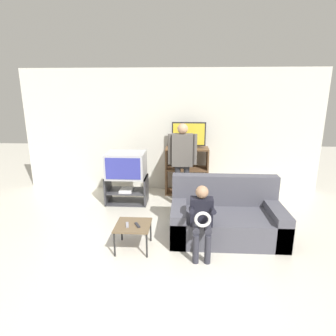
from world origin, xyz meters
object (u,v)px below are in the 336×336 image
(remote_control_white, at_px, (127,225))
(tv_stand, at_px, (127,190))
(media_shelf, at_px, (187,170))
(television_flat, at_px, (189,136))
(couch, at_px, (226,218))
(remote_control_black, at_px, (137,225))
(person_seated_child, at_px, (202,216))
(television_main, at_px, (126,165))
(person_standing_adult, at_px, (182,157))
(snack_table, at_px, (133,227))

(remote_control_white, bearing_deg, tv_stand, 89.02)
(tv_stand, relative_size, media_shelf, 0.80)
(tv_stand, height_order, television_flat, television_flat)
(media_shelf, height_order, couch, media_shelf)
(television_flat, xyz_separation_m, remote_control_black, (-0.70, -2.33, -0.88))
(tv_stand, xyz_separation_m, remote_control_white, (0.35, -1.71, 0.11))
(remote_control_black, bearing_deg, person_seated_child, -30.82)
(television_main, xyz_separation_m, couch, (1.74, -1.20, -0.50))
(television_flat, relative_size, person_standing_adult, 0.44)
(snack_table, relative_size, person_seated_child, 0.51)
(television_flat, bearing_deg, snack_table, -108.44)
(media_shelf, bearing_deg, person_seated_child, -85.54)
(person_standing_adult, bearing_deg, television_main, 176.34)
(snack_table, xyz_separation_m, couch, (1.32, 0.47, -0.04))
(snack_table, xyz_separation_m, person_standing_adult, (0.65, 1.60, 0.63))
(tv_stand, relative_size, couch, 0.49)
(media_shelf, xyz_separation_m, person_standing_adult, (-0.09, -0.70, 0.44))
(snack_table, height_order, person_standing_adult, person_standing_adult)
(remote_control_white, bearing_deg, person_seated_child, -15.04)
(tv_stand, bearing_deg, person_standing_adult, -4.13)
(television_main, distance_m, television_flat, 1.43)
(media_shelf, bearing_deg, snack_table, -107.77)
(tv_stand, xyz_separation_m, person_standing_adult, (1.07, -0.08, 0.69))
(television_main, height_order, remote_control_black, television_main)
(remote_control_black, relative_size, remote_control_white, 1.00)
(television_main, bearing_deg, remote_control_black, -73.98)
(television_main, xyz_separation_m, snack_table, (0.42, -1.66, -0.45))
(person_standing_adult, bearing_deg, person_seated_child, -80.65)
(television_flat, bearing_deg, person_standing_adult, -99.72)
(television_main, height_order, television_flat, television_flat)
(television_main, bearing_deg, snack_table, -75.77)
(media_shelf, bearing_deg, remote_control_white, -109.15)
(remote_control_white, relative_size, person_seated_child, 0.15)
(media_shelf, distance_m, person_standing_adult, 0.84)
(remote_control_black, xyz_separation_m, couch, (1.26, 0.49, -0.09))
(tv_stand, distance_m, remote_control_black, 1.77)
(television_flat, relative_size, couch, 0.42)
(television_main, height_order, snack_table, television_main)
(television_main, relative_size, snack_table, 1.52)
(tv_stand, relative_size, remote_control_black, 5.51)
(remote_control_white, xyz_separation_m, couch, (1.39, 0.50, -0.09))
(tv_stand, xyz_separation_m, snack_table, (0.43, -1.67, 0.06))
(television_flat, relative_size, person_seated_child, 0.74)
(remote_control_white, bearing_deg, television_main, 88.91)
(person_seated_child, bearing_deg, couch, 53.31)
(couch, distance_m, person_seated_child, 0.72)
(tv_stand, distance_m, person_standing_adult, 1.28)
(remote_control_black, distance_m, couch, 1.35)
(snack_table, distance_m, remote_control_white, 0.09)
(remote_control_white, xyz_separation_m, person_standing_adult, (0.72, 1.63, 0.58))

